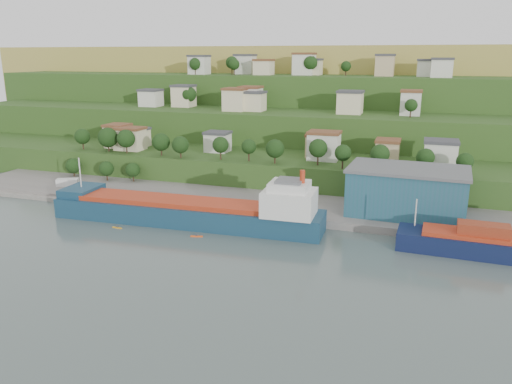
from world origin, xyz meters
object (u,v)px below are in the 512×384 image
at_px(kayak_orange, 197,236).
at_px(cargo_ship_near, 194,213).
at_px(caravan, 68,183).
at_px(warehouse, 407,191).

bearing_deg(kayak_orange, cargo_ship_near, 104.35).
xyz_separation_m(cargo_ship_near, caravan, (-53.73, 16.87, -0.23)).
relative_size(cargo_ship_near, caravan, 10.86).
bearing_deg(caravan, warehouse, -22.48).
relative_size(cargo_ship_near, kayak_orange, 23.96).
distance_m(cargo_ship_near, kayak_orange, 10.21).
xyz_separation_m(caravan, kayak_orange, (58.39, -25.51, -2.57)).
height_order(cargo_ship_near, caravan, cargo_ship_near).
xyz_separation_m(warehouse, kayak_orange, (-48.59, -29.27, -8.21)).
bearing_deg(cargo_ship_near, kayak_orange, -63.93).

